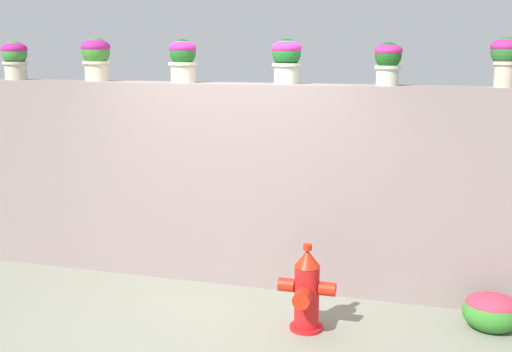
{
  "coord_description": "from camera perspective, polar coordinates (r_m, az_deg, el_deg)",
  "views": [
    {
      "loc": [
        1.95,
        -4.94,
        2.42
      ],
      "look_at": [
        0.3,
        0.87,
        1.18
      ],
      "focal_mm": 43.54,
      "sensor_mm": 36.0,
      "label": 1
    }
  ],
  "objects": [
    {
      "name": "ground_plane",
      "position": [
        5.84,
        -5.28,
        -12.93
      ],
      "size": [
        24.0,
        24.0,
        0.0
      ],
      "primitive_type": "plane",
      "color": "gray"
    },
    {
      "name": "potted_plant_4",
      "position": [
        6.0,
        12.04,
        10.4
      ],
      "size": [
        0.26,
        0.26,
        0.4
      ],
      "color": "beige",
      "rests_on": "stone_wall"
    },
    {
      "name": "fire_hydrant",
      "position": [
        5.49,
        4.66,
        -10.54
      ],
      "size": [
        0.5,
        0.41,
        0.78
      ],
      "color": "red",
      "rests_on": "ground"
    },
    {
      "name": "potted_plant_1",
      "position": [
        6.99,
        -14.49,
        10.68
      ],
      "size": [
        0.31,
        0.31,
        0.46
      ],
      "color": "beige",
      "rests_on": "stone_wall"
    },
    {
      "name": "potted_plant_3",
      "position": [
        6.22,
        2.82,
        10.84
      ],
      "size": [
        0.3,
        0.3,
        0.44
      ],
      "color": "beige",
      "rests_on": "stone_wall"
    },
    {
      "name": "stone_wall",
      "position": [
        6.47,
        -2.03,
        -0.71
      ],
      "size": [
        5.76,
        0.41,
        2.08
      ],
      "primitive_type": "cube",
      "color": "gray",
      "rests_on": "ground"
    },
    {
      "name": "potted_plant_0",
      "position": [
        7.55,
        -21.29,
        10.16
      ],
      "size": [
        0.29,
        0.29,
        0.43
      ],
      "color": "beige",
      "rests_on": "stone_wall"
    },
    {
      "name": "flower_bush_left",
      "position": [
        5.93,
        20.84,
        -11.44
      ],
      "size": [
        0.5,
        0.45,
        0.34
      ],
      "color": "#348029",
      "rests_on": "ground"
    },
    {
      "name": "potted_plant_5",
      "position": [
        6.03,
        21.95,
        10.28
      ],
      "size": [
        0.27,
        0.27,
        0.44
      ],
      "color": "beige",
      "rests_on": "stone_wall"
    },
    {
      "name": "potted_plant_2",
      "position": [
        6.47,
        -6.74,
        10.74
      ],
      "size": [
        0.3,
        0.3,
        0.44
      ],
      "color": "beige",
      "rests_on": "stone_wall"
    }
  ]
}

